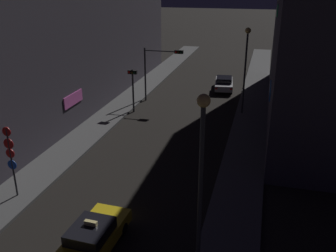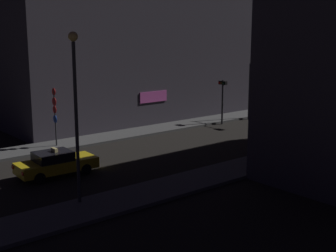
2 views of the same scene
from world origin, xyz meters
TOP-DOWN VIEW (x-y plane):
  - sidewalk_left at (-5.94, 30.13)m, footprint 2.71×64.25m
  - sidewalk_right at (5.94, 30.13)m, footprint 2.71×64.25m
  - building_facade_left at (-12.47, 30.00)m, footprint 10.42×35.73m
  - taxi at (0.20, 10.20)m, footprint 1.97×4.52m
  - far_car at (2.61, 37.34)m, footprint 2.27×4.62m
  - traffic_light_overhead at (-2.92, 31.64)m, footprint 3.78×0.42m
  - traffic_light_left_kerb at (-4.34, 28.14)m, footprint 0.80×0.42m
  - sign_pole_left at (-5.69, 13.10)m, footprint 0.58×0.10m
  - street_lamp_near_block at (5.04, 9.00)m, footprint 0.44×0.44m
  - street_lamp_far_block at (5.11, 29.84)m, footprint 0.49×0.49m

SIDE VIEW (x-z plane):
  - sidewalk_left at x=-5.94m, z-range 0.00..0.18m
  - sidewalk_right at x=5.94m, z-range 0.00..0.18m
  - far_car at x=2.61m, z-range 0.02..1.44m
  - taxi at x=0.20m, z-range -0.07..1.55m
  - sign_pole_left at x=-5.69m, z-range 0.52..4.54m
  - traffic_light_left_kerb at x=-4.34m, z-range 0.83..4.71m
  - traffic_light_overhead at x=-2.92m, z-range 1.15..6.30m
  - street_lamp_near_block at x=5.04m, z-range 1.15..8.93m
  - street_lamp_far_block at x=5.11m, z-range 1.40..8.71m
  - building_facade_left at x=-12.47m, z-range 0.00..14.30m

